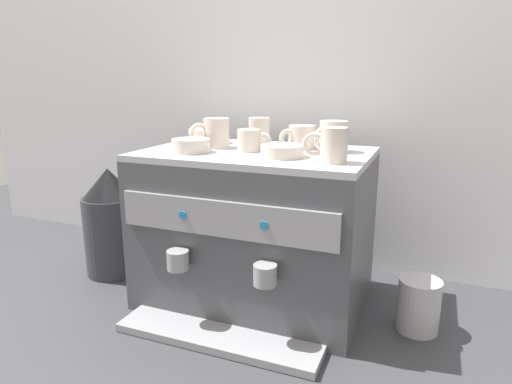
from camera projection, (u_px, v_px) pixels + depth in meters
ground_plane at (256, 296)px, 1.34m from camera, size 4.00×4.00×0.00m
tiled_backsplash_wall at (294, 111)px, 1.52m from camera, size 2.80×0.03×1.06m
espresso_machine at (255, 228)px, 1.28m from camera, size 0.62×0.52×0.44m
ceramic_cup_0 at (215, 133)px, 1.28m from camera, size 0.10×0.10×0.08m
ceramic_cup_1 at (259, 131)px, 1.33m from camera, size 0.08×0.09×0.08m
ceramic_cup_2 at (332, 137)px, 1.20m from camera, size 0.08×0.12×0.08m
ceramic_cup_3 at (332, 145)px, 1.04m from camera, size 0.11×0.06×0.08m
ceramic_cup_4 at (250, 140)px, 1.21m from camera, size 0.10×0.06×0.06m
ceramic_cup_5 at (301, 137)px, 1.27m from camera, size 0.09×0.10×0.07m
ceramic_bowl_0 at (282, 151)px, 1.13m from camera, size 0.11×0.11×0.03m
ceramic_bowl_1 at (191, 146)px, 1.20m from camera, size 0.10×0.10×0.04m
ceramic_bowl_2 at (207, 136)px, 1.38m from camera, size 0.11×0.11×0.04m
coffee_grinder at (112, 223)px, 1.47m from camera, size 0.18×0.18×0.36m
milk_pitcher at (419, 305)px, 1.14m from camera, size 0.11×0.11×0.14m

